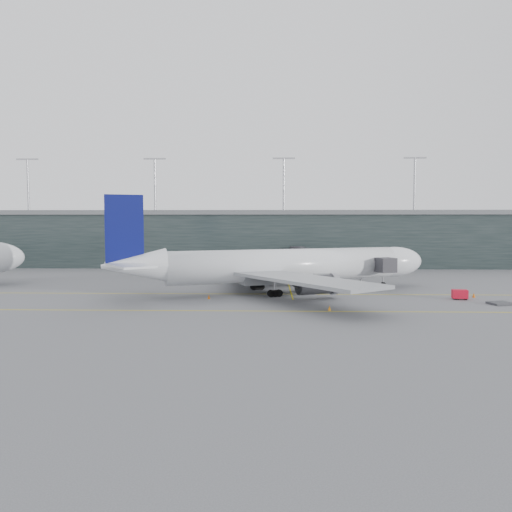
{
  "coord_description": "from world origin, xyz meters",
  "views": [
    {
      "loc": [
        1.43,
        -87.63,
        12.31
      ],
      "look_at": [
        -0.99,
        -4.0,
        6.46
      ],
      "focal_mm": 35.0,
      "sensor_mm": 36.0,
      "label": 1
    }
  ],
  "objects": [
    {
      "name": "cone_nose",
      "position": [
        34.28,
        -6.89,
        0.39
      ],
      "size": [
        0.5,
        0.5,
        0.79
      ],
      "primitive_type": "cone",
      "color": "#D15C0B",
      "rests_on": "ground"
    },
    {
      "name": "jet_bridge",
      "position": [
        16.48,
        21.67,
        4.44
      ],
      "size": [
        16.03,
        43.41,
        5.93
      ],
      "rotation": [
        0.0,
        0.0,
        0.35
      ],
      "color": "#2B2A2F",
      "rests_on": "ground"
    },
    {
      "name": "ground",
      "position": [
        0.0,
        0.0,
        0.0
      ],
      "size": [
        320.0,
        320.0,
        0.0
      ],
      "primitive_type": "plane",
      "color": "#55565A",
      "rests_on": "ground"
    },
    {
      "name": "uld_b",
      "position": [
        -3.44,
        11.58,
        1.06
      ],
      "size": [
        2.45,
        2.08,
        2.02
      ],
      "rotation": [
        0.0,
        0.0,
        -0.14
      ],
      "color": "#323337",
      "rests_on": "ground"
    },
    {
      "name": "uld_c",
      "position": [
        -1.05,
        10.21,
        0.98
      ],
      "size": [
        2.18,
        1.81,
        1.86
      ],
      "rotation": [
        0.0,
        0.0,
        -0.09
      ],
      "color": "#323337",
      "rests_on": "ground"
    },
    {
      "name": "baggage_dolly",
      "position": [
        35.5,
        -13.51,
        0.19
      ],
      "size": [
        3.69,
        3.24,
        0.31
      ],
      "primitive_type": "cube",
      "rotation": [
        0.0,
        0.0,
        0.26
      ],
      "color": "#323337",
      "rests_on": "ground"
    },
    {
      "name": "cone_wing_stbd",
      "position": [
        9.61,
        -19.15,
        0.33
      ],
      "size": [
        0.42,
        0.42,
        0.67
      ],
      "primitive_type": "cone",
      "color": "orange",
      "rests_on": "ground"
    },
    {
      "name": "cone_tail",
      "position": [
        -8.31,
        -9.55,
        0.36
      ],
      "size": [
        0.46,
        0.46,
        0.73
      ],
      "primitive_type": "cone",
      "color": "#CB5B0B",
      "rests_on": "ground"
    },
    {
      "name": "uld_a",
      "position": [
        -6.04,
        10.97,
        0.99
      ],
      "size": [
        2.28,
        1.92,
        1.88
      ],
      "rotation": [
        0.0,
        0.0,
        0.14
      ],
      "color": "#323337",
      "rests_on": "ground"
    },
    {
      "name": "taxiline_a",
      "position": [
        0.0,
        -4.0,
        0.01
      ],
      "size": [
        160.0,
        0.25,
        0.02
      ],
      "primitive_type": "cube",
      "color": "gold",
      "rests_on": "ground"
    },
    {
      "name": "taxiline_b",
      "position": [
        0.0,
        -20.0,
        0.01
      ],
      "size": [
        160.0,
        0.25,
        0.02
      ],
      "primitive_type": "cube",
      "color": "gold",
      "rests_on": "ground"
    },
    {
      "name": "main_aircraft",
      "position": [
        3.63,
        -1.93,
        4.6
      ],
      "size": [
        56.38,
        52.06,
        16.4
      ],
      "rotation": [
        0.0,
        0.0,
        0.36
      ],
      "color": "white",
      "rests_on": "ground"
    },
    {
      "name": "cone_wing_port",
      "position": [
        9.92,
        11.67,
        0.35
      ],
      "size": [
        0.44,
        0.44,
        0.7
      ],
      "primitive_type": "cone",
      "color": "#F8590D",
      "rests_on": "ground"
    },
    {
      "name": "taxiline_lead_main",
      "position": [
        5.0,
        20.0,
        0.01
      ],
      "size": [
        0.25,
        60.0,
        0.02
      ],
      "primitive_type": "cube",
      "color": "gold",
      "rests_on": "ground"
    },
    {
      "name": "gse_cart",
      "position": [
        31.25,
        -8.97,
        0.86
      ],
      "size": [
        2.44,
        1.73,
        1.55
      ],
      "rotation": [
        0.0,
        0.0,
        -0.13
      ],
      "color": "red",
      "rests_on": "ground"
    },
    {
      "name": "terminal",
      "position": [
        -0.0,
        58.0,
        7.62
      ],
      "size": [
        240.0,
        36.0,
        29.0
      ],
      "color": "black",
      "rests_on": "ground"
    }
  ]
}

